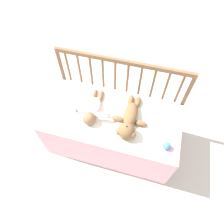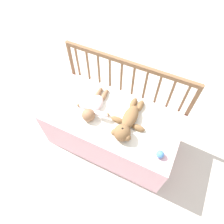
{
  "view_description": "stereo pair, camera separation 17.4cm",
  "coord_description": "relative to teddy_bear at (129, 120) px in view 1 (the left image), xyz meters",
  "views": [
    {
      "loc": [
        0.27,
        -0.94,
        2.0
      ],
      "look_at": [
        0.0,
        0.01,
        0.56
      ],
      "focal_mm": 32.0,
      "sensor_mm": 36.0,
      "label": 1
    },
    {
      "loc": [
        0.43,
        -0.87,
        2.0
      ],
      "look_at": [
        0.0,
        0.01,
        0.56
      ],
      "focal_mm": 32.0,
      "sensor_mm": 36.0,
      "label": 2
    }
  ],
  "objects": [
    {
      "name": "baby",
      "position": [
        -0.34,
        0.03,
        -0.01
      ],
      "size": [
        0.34,
        0.41,
        0.12
      ],
      "color": "white",
      "rests_on": "crib_mattress"
    },
    {
      "name": "teddy_bear",
      "position": [
        0.0,
        0.0,
        0.0
      ],
      "size": [
        0.32,
        0.48,
        0.15
      ],
      "color": "olive",
      "rests_on": "crib_mattress"
    },
    {
      "name": "crib_mattress",
      "position": [
        -0.16,
        0.03,
        -0.31
      ],
      "size": [
        1.24,
        0.61,
        0.5
      ],
      "color": "#EDB7C6",
      "rests_on": "ground_plane"
    },
    {
      "name": "toy_ball",
      "position": [
        0.34,
        -0.14,
        -0.02
      ],
      "size": [
        0.06,
        0.06,
        0.06
      ],
      "color": "#4C8CDB",
      "rests_on": "crib_mattress"
    },
    {
      "name": "blanket",
      "position": [
        -0.16,
        0.05,
        -0.05
      ],
      "size": [
        0.9,
        0.53,
        0.01
      ],
      "color": "white",
      "rests_on": "crib_mattress"
    },
    {
      "name": "ground_plane",
      "position": [
        -0.16,
        0.03,
        -0.56
      ],
      "size": [
        12.0,
        12.0,
        0.0
      ],
      "primitive_type": "plane",
      "color": "silver"
    },
    {
      "name": "crib_rail",
      "position": [
        -0.16,
        0.36,
        0.07
      ],
      "size": [
        1.24,
        0.04,
        0.88
      ],
      "color": "brown",
      "rests_on": "ground_plane"
    }
  ]
}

